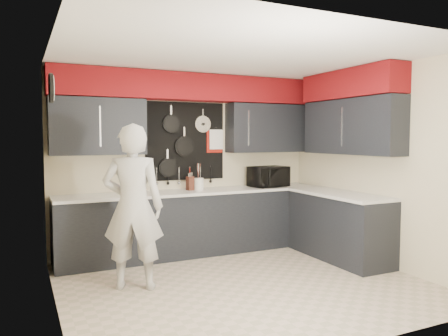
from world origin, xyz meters
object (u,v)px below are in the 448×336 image
utensil_crock (199,184)px  person (133,207)px  coffee_maker (139,182)px  microwave (268,177)px  knife_block (190,183)px

utensil_crock → person: bearing=-138.4°
utensil_crock → coffee_maker: bearing=-179.6°
coffee_maker → person: 1.14m
utensil_crock → person: (-1.22, -1.09, -0.09)m
person → microwave: bearing=-133.0°
microwave → coffee_maker: microwave is taller
microwave → utensil_crock: (-1.13, 0.05, -0.07)m
utensil_crock → person: person is taller
person → knife_block: bearing=-111.0°
utensil_crock → coffee_maker: coffee_maker is taller
microwave → knife_block: size_ratio=2.86×
person → coffee_maker: bearing=-84.0°
microwave → knife_block: 1.26m
microwave → person: bearing=-164.4°
microwave → person: person is taller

